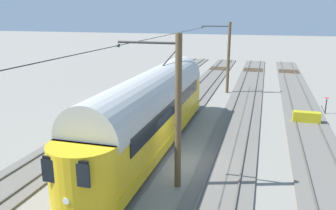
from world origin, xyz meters
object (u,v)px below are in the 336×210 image
(catenary_pole_mid_near, at_px, (176,110))
(switch_stand, at_px, (326,105))
(track_end_bumper, at_px, (306,117))
(vintage_streetcar, at_px, (151,108))
(catenary_pole_foreground, at_px, (228,57))

(catenary_pole_mid_near, distance_m, switch_stand, 16.32)
(switch_stand, xyz_separation_m, track_end_bumper, (1.61, 2.84, -0.30))
(vintage_streetcar, distance_m, switch_stand, 14.51)
(vintage_streetcar, height_order, catenary_pole_mid_near, catenary_pole_mid_near)
(vintage_streetcar, bearing_deg, catenary_pole_foreground, -99.55)
(catenary_pole_mid_near, bearing_deg, switch_stand, -120.01)
(track_end_bumper, bearing_deg, vintage_streetcar, 38.05)
(catenary_pole_foreground, height_order, track_end_bumper, catenary_pole_foreground)
(catenary_pole_mid_near, xyz_separation_m, track_end_bumper, (-6.43, -11.10, -3.07))
(vintage_streetcar, relative_size, track_end_bumper, 9.67)
(switch_stand, relative_size, track_end_bumper, 0.69)
(switch_stand, height_order, track_end_bumper, switch_stand)
(catenary_pole_mid_near, bearing_deg, catenary_pole_foreground, -90.00)
(vintage_streetcar, distance_m, catenary_pole_foreground, 15.14)
(catenary_pole_foreground, bearing_deg, catenary_pole_mid_near, 90.00)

